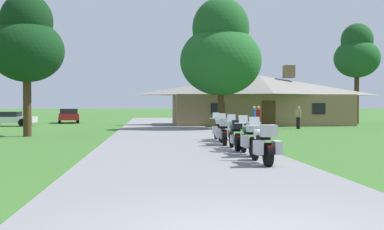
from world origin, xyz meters
The scene contains 16 objects.
ground_plane centered at (0.00, 20.00, 0.00)m, with size 500.00×500.00×0.00m, color #386628.
asphalt_driveway centered at (0.00, 18.00, 0.03)m, with size 6.40×80.00×0.06m, color slate.
motorcycle_white_nearest_to_camera centered at (2.01, 7.04, 0.61)m, with size 0.73×2.08×1.30m.
motorcycle_green_second_in_row centered at (2.14, 9.44, 0.61)m, with size 0.73×2.08×1.30m.
motorcycle_green_third_in_row centered at (2.02, 11.43, 0.62)m, with size 0.66×2.08×1.30m.
motorcycle_yellow_fourth_in_row centered at (1.96, 13.71, 0.61)m, with size 0.81×2.08×1.30m.
motorcycle_green_farthest_in_row centered at (2.10, 16.00, 0.61)m, with size 0.72×2.08×1.30m.
stone_lodge centered at (8.49, 35.03, 2.24)m, with size 15.78×7.14×5.25m.
bystander_tan_shirt_near_lodge centered at (9.67, 27.71, 0.95)m, with size 0.36×0.49×1.69m.
bystander_red_shirt_beside_signpost centered at (6.52, 26.91, 0.93)m, with size 0.29×0.54×1.67m.
bystander_blue_shirt_by_tree centered at (6.05, 26.14, 0.93)m, with size 0.31×0.53×1.67m.
tree_left_near centered at (-7.81, 20.82, 5.16)m, with size 4.04×4.04×7.83m.
tree_by_lodge_front centered at (4.02, 28.08, 5.63)m, with size 5.88×5.88×9.49m.
tree_right_of_lodge centered at (18.41, 37.29, 6.62)m, with size 4.25×4.25×9.45m.
parked_red_suv_far_left centered at (-8.97, 41.31, 0.78)m, with size 2.61×4.85×1.40m.
parked_white_sedan_far_left centered at (-12.67, 34.39, 0.64)m, with size 4.22×1.95×1.20m.
Camera 1 is at (-1.18, -5.89, 1.69)m, focal length 44.38 mm.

